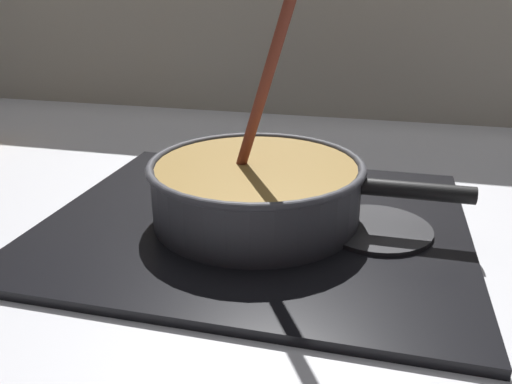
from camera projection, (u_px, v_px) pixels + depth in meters
The scene contains 6 objects.
ground at pixel (258, 293), 0.59m from camera, with size 2.40×1.60×0.04m, color #B7B7BC.
backsplash_wall at pixel (339, 0), 1.19m from camera, with size 2.40×0.02×0.55m, color #B2A893.
hob_plate at pixel (256, 222), 0.71m from camera, with size 0.56×0.48×0.01m, color black.
burner_ring at pixel (256, 215), 0.71m from camera, with size 0.19×0.19×0.01m, color #592D0C.
spare_burner at pixel (376, 228), 0.67m from camera, with size 0.14×0.14×0.01m, color #262628.
cooking_pan at pixel (257, 188), 0.69m from camera, with size 0.42×0.29×0.35m.
Camera 1 is at (0.12, -0.49, 0.31)m, focal length 36.11 mm.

